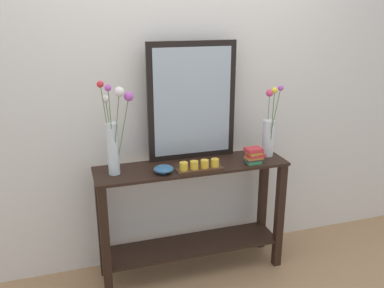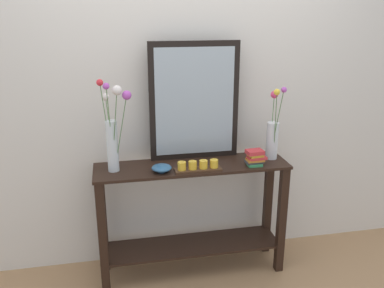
% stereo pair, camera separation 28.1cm
% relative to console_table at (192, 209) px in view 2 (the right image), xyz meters
% --- Properties ---
extents(ground_plane, '(7.00, 6.00, 0.02)m').
position_rel_console_table_xyz_m(ground_plane, '(0.00, 0.00, -0.52)').
color(ground_plane, '#A87F56').
extents(wall_back, '(6.40, 0.08, 2.70)m').
position_rel_console_table_xyz_m(wall_back, '(0.00, 0.30, 0.84)').
color(wall_back, silver).
rests_on(wall_back, ground).
extents(console_table, '(1.35, 0.35, 0.85)m').
position_rel_console_table_xyz_m(console_table, '(0.00, 0.00, 0.00)').
color(console_table, black).
rests_on(console_table, ground).
extents(mirror_leaning, '(0.64, 0.03, 0.83)m').
position_rel_console_table_xyz_m(mirror_leaning, '(0.05, 0.14, 0.76)').
color(mirror_leaning, black).
rests_on(mirror_leaning, console_table).
extents(tall_vase_left, '(0.21, 0.18, 0.62)m').
position_rel_console_table_xyz_m(tall_vase_left, '(-0.53, -0.02, 0.61)').
color(tall_vase_left, silver).
rests_on(tall_vase_left, console_table).
extents(vase_right, '(0.10, 0.22, 0.54)m').
position_rel_console_table_xyz_m(vase_right, '(0.59, 0.01, 0.52)').
color(vase_right, silver).
rests_on(vase_right, console_table).
extents(candle_tray, '(0.32, 0.09, 0.07)m').
position_rel_console_table_xyz_m(candle_tray, '(0.02, -0.11, 0.37)').
color(candle_tray, '#472D1C').
rests_on(candle_tray, console_table).
extents(decorative_bowl, '(0.13, 0.13, 0.05)m').
position_rel_console_table_xyz_m(decorative_bowl, '(-0.22, -0.09, 0.37)').
color(decorative_bowl, '#2D5B84').
rests_on(decorative_bowl, console_table).
extents(book_stack, '(0.14, 0.10, 0.11)m').
position_rel_console_table_xyz_m(book_stack, '(0.43, -0.09, 0.40)').
color(book_stack, '#388E56').
rests_on(book_stack, console_table).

